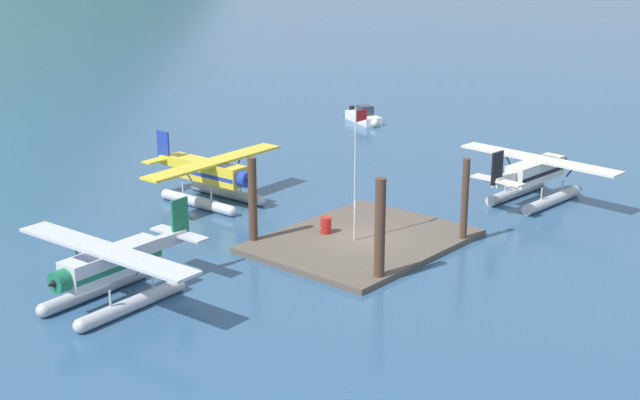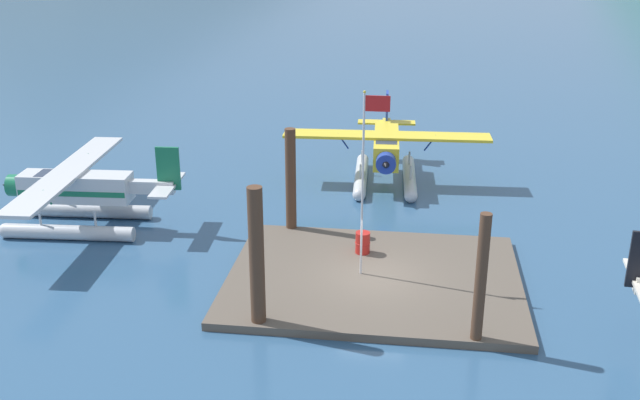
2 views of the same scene
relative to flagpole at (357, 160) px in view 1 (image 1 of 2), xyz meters
The scene contains 11 objects.
ground_plane 4.62m from the flagpole, 13.71° to the right, with size 1200.00×1200.00×0.00m, color #2D5175.
dock_platform 4.47m from the flagpole, 13.71° to the right, with size 10.92×8.54×0.30m, color brown.
piling_near_left 5.49m from the flagpole, 129.17° to the right, with size 0.50×0.50×5.05m, color #4C3323.
piling_near_right 6.13m from the flagpole, 46.41° to the right, with size 0.37×0.37×4.60m, color #4C3323.
piling_far_left 5.79m from the flagpole, 130.31° to the left, with size 0.46×0.46×4.73m, color #4C3323.
flagpole is the anchor object (origin of this frame).
fuel_drum 4.29m from the flagpole, 95.75° to the left, with size 0.62×0.62×0.88m.
seaplane_cream_stbd_aft 13.94m from the flagpole, 14.37° to the right, with size 7.97×10.47×3.84m.
seaplane_silver_port_fwd 13.65m from the flagpole, 164.98° to the left, with size 7.98×10.46×3.84m.
seaplane_yellow_bow_centre 11.64m from the flagpole, 88.68° to the left, with size 10.45×7.98×3.84m.
boat_white_open_east 30.94m from the flagpole, 37.00° to the left, with size 3.18×4.51×1.50m.
Camera 1 is at (-34.46, -26.63, 15.84)m, focal length 49.31 mm.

